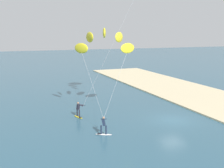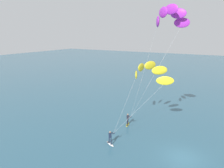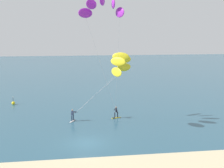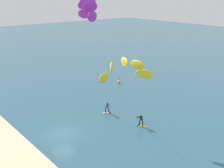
% 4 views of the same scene
% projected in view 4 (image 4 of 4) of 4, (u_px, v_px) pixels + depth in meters
% --- Properties ---
extents(ground_plane, '(240.00, 240.00, 0.00)m').
position_uv_depth(ground_plane, '(62.00, 134.00, 35.27)').
color(ground_plane, '#2D566B').
extents(kitesurfer_nearshore, '(8.63, 6.45, 9.47)m').
position_uv_depth(kitesurfer_nearshore, '(124.00, 71.00, 33.14)').
color(kitesurfer_nearshore, white).
rests_on(kitesurfer_nearshore, ground).
extents(kitesurfer_mid_water, '(6.01, 8.09, 15.96)m').
position_uv_depth(kitesurfer_mid_water, '(90.00, 14.00, 31.20)').
color(kitesurfer_mid_water, yellow).
rests_on(kitesurfer_mid_water, ground).
extents(marker_buoy, '(0.56, 0.56, 1.38)m').
position_uv_depth(marker_buoy, '(119.00, 81.00, 54.84)').
color(marker_buoy, yellow).
rests_on(marker_buoy, ground).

